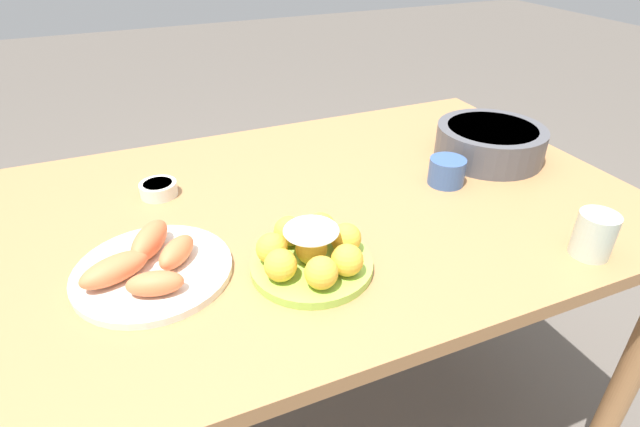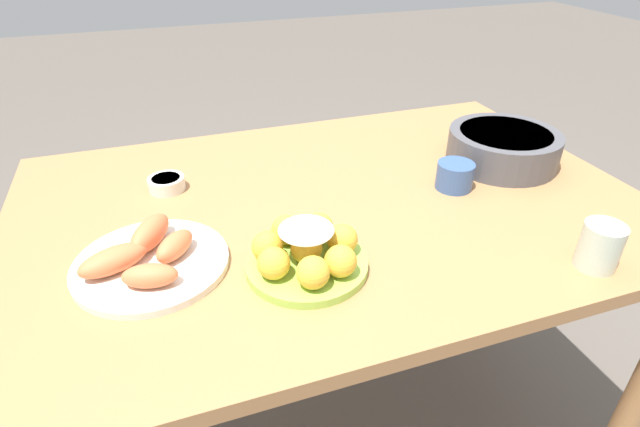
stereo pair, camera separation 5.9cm
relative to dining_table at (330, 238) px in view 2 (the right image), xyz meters
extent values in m
plane|color=#5B544C|center=(0.00, 0.00, -0.66)|extent=(12.00, 12.00, 0.00)
cylinder|color=#A87547|center=(-0.62, 0.40, -0.30)|extent=(0.06, 0.06, 0.73)
cylinder|color=#A87547|center=(0.62, 0.40, -0.30)|extent=(0.06, 0.06, 0.73)
cube|color=#A87547|center=(0.00, 0.00, 0.09)|extent=(1.34, 0.90, 0.03)
cylinder|color=#99CC4C|center=(-0.12, -0.21, 0.11)|extent=(0.22, 0.22, 0.02)
sphere|color=yellow|center=(-0.05, -0.21, 0.15)|extent=(0.06, 0.06, 0.06)
sphere|color=yellow|center=(-0.08, -0.16, 0.15)|extent=(0.06, 0.06, 0.06)
sphere|color=yellow|center=(-0.14, -0.14, 0.15)|extent=(0.06, 0.06, 0.06)
sphere|color=yellow|center=(-0.19, -0.18, 0.15)|extent=(0.06, 0.06, 0.06)
sphere|color=yellow|center=(-0.19, -0.23, 0.15)|extent=(0.06, 0.06, 0.06)
sphere|color=yellow|center=(-0.13, -0.28, 0.15)|extent=(0.06, 0.06, 0.06)
sphere|color=yellow|center=(-0.08, -0.26, 0.15)|extent=(0.06, 0.06, 0.06)
ellipsoid|color=white|center=(-0.12, -0.21, 0.18)|extent=(0.10, 0.10, 0.02)
sphere|color=yellow|center=(-0.12, -0.21, 0.15)|extent=(0.06, 0.06, 0.06)
cylinder|color=#4C4C51|center=(0.46, 0.04, 0.14)|extent=(0.27, 0.27, 0.08)
cylinder|color=brown|center=(0.46, 0.04, 0.18)|extent=(0.22, 0.22, 0.01)
cylinder|color=silver|center=(-0.33, 0.17, 0.12)|extent=(0.08, 0.08, 0.03)
cylinder|color=#9E4C1E|center=(-0.33, 0.17, 0.13)|extent=(0.06, 0.06, 0.01)
cylinder|color=silver|center=(-0.38, -0.12, 0.11)|extent=(0.27, 0.27, 0.01)
ellipsoid|color=#E57042|center=(-0.34, -0.12, 0.14)|extent=(0.09, 0.10, 0.04)
ellipsoid|color=#E57042|center=(-0.38, -0.07, 0.14)|extent=(0.10, 0.12, 0.05)
ellipsoid|color=#E57042|center=(-0.44, -0.13, 0.14)|extent=(0.13, 0.09, 0.04)
ellipsoid|color=#E57042|center=(-0.38, -0.19, 0.13)|extent=(0.10, 0.06, 0.04)
cylinder|color=beige|center=(0.36, -0.37, 0.14)|extent=(0.07, 0.07, 0.08)
cylinder|color=#38568E|center=(0.28, -0.04, 0.13)|extent=(0.08, 0.08, 0.06)
camera|label=1|loc=(-0.38, -0.86, 0.65)|focal=28.00mm
camera|label=2|loc=(-0.33, -0.88, 0.65)|focal=28.00mm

